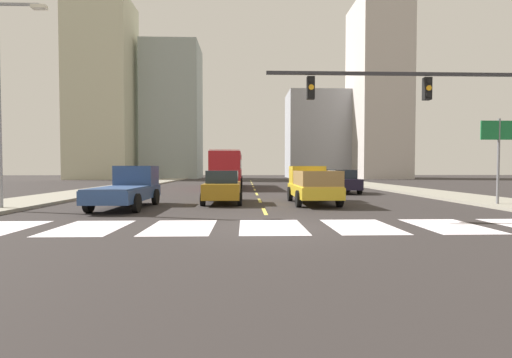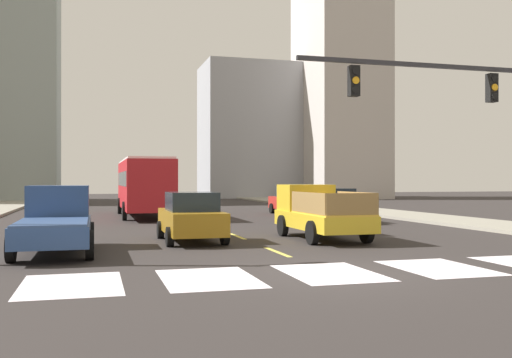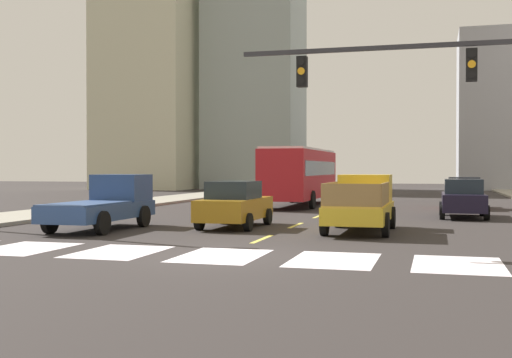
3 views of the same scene
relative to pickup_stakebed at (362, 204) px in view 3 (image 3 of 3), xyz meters
name	(u,v)px [view 3 (image 3 of 3)]	position (x,y,z in m)	size (l,w,h in m)	color
ground_plane	(221,256)	(-2.67, -7.51, -0.94)	(160.00, 160.00, 0.00)	#2D2827
sidewalk_left	(116,206)	(-15.02, 10.49, -0.86)	(3.83, 110.00, 0.15)	gray
crosswalk_stripe_1	(24,248)	(-8.35, -7.51, -0.93)	(2.02, 2.91, 0.01)	silver
crosswalk_stripe_2	(118,252)	(-5.51, -7.51, -0.93)	(2.02, 2.91, 0.01)	silver
crosswalk_stripe_3	(221,256)	(-2.67, -7.51, -0.93)	(2.02, 2.91, 0.01)	silver
crosswalk_stripe_4	(334,260)	(0.17, -7.51, -0.93)	(2.02, 2.91, 0.01)	silver
crosswalk_stripe_5	(458,265)	(3.00, -7.51, -0.93)	(2.02, 2.91, 0.01)	silver
lane_dash_0	(262,239)	(-2.67, -3.51, -0.93)	(0.16, 2.40, 0.01)	#D2C34A
lane_dash_1	(296,225)	(-2.67, 1.49, -0.93)	(0.16, 2.40, 0.01)	#D2C34A
lane_dash_2	(318,216)	(-2.67, 6.49, -0.93)	(0.16, 2.40, 0.01)	#D2C34A
lane_dash_3	(335,209)	(-2.67, 11.49, -0.93)	(0.16, 2.40, 0.01)	#D2C34A
lane_dash_4	(347,204)	(-2.67, 16.49, -0.93)	(0.16, 2.40, 0.01)	#D2C34A
lane_dash_5	(357,201)	(-2.67, 21.49, -0.93)	(0.16, 2.40, 0.01)	#D2C34A
lane_dash_6	(365,197)	(-2.67, 26.49, -0.93)	(0.16, 2.40, 0.01)	#D2C34A
lane_dash_7	(371,195)	(-2.67, 31.49, -0.93)	(0.16, 2.40, 0.01)	#D2C34A
pickup_stakebed	(362,204)	(0.00, 0.00, 0.00)	(2.18, 5.20, 1.96)	gold
pickup_dark	(106,203)	(-9.00, -1.73, -0.02)	(2.18, 5.20, 1.96)	navy
city_bus	(301,172)	(-5.13, 14.42, 1.02)	(2.72, 10.80, 3.32)	#B01C23
sedan_far	(464,193)	(3.97, 14.23, -0.08)	(2.02, 4.40, 1.72)	red
sedan_mid	(463,198)	(3.68, 7.31, -0.08)	(2.02, 4.40, 1.72)	black
sedan_near_left	(235,204)	(-4.67, 0.05, -0.08)	(2.02, 4.40, 1.72)	#9A6C16
block_mid_left	(147,51)	(-26.98, 40.42, 13.64)	(9.79, 7.95, 29.16)	beige
block_mid_right	(255,80)	(-16.41, 44.99, 10.87)	(9.71, 8.47, 23.60)	#8F9B97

